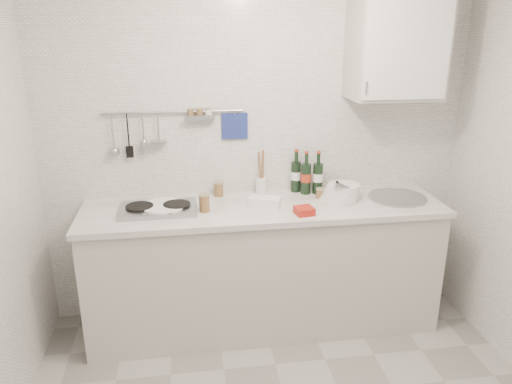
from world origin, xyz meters
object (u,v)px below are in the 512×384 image
(wine_bottles, at_px, (307,172))
(plate_stack_sink, at_px, (341,193))
(utensil_crock, at_px, (261,184))
(plate_stack_hob, at_px, (163,208))
(wall_cabinet, at_px, (397,45))

(wine_bottles, bearing_deg, plate_stack_sink, -42.88)
(plate_stack_sink, xyz_separation_m, wine_bottles, (-0.20, 0.19, 0.10))
(wine_bottles, distance_m, utensil_crock, 0.34)
(utensil_crock, bearing_deg, plate_stack_hob, -161.71)
(plate_stack_hob, relative_size, wine_bottles, 1.00)
(plate_stack_hob, relative_size, plate_stack_sink, 1.09)
(wine_bottles, bearing_deg, plate_stack_hob, -167.82)
(plate_stack_sink, bearing_deg, wall_cabinet, 14.39)
(plate_stack_hob, distance_m, utensil_crock, 0.73)
(plate_stack_sink, xyz_separation_m, utensil_crock, (-0.53, 0.20, 0.03))
(plate_stack_hob, height_order, wine_bottles, wine_bottles)
(plate_stack_sink, bearing_deg, wine_bottles, 137.12)
(plate_stack_sink, distance_m, utensil_crock, 0.56)
(plate_stack_sink, height_order, utensil_crock, utensil_crock)
(plate_stack_hob, distance_m, wine_bottles, 1.05)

